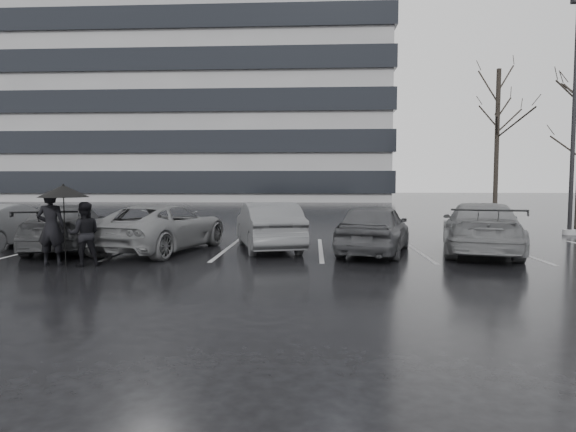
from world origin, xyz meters
The scene contains 14 objects.
ground centered at (0.00, 0.00, 0.00)m, with size 160.00×160.00×0.00m, color black.
office_building centered at (-22.00, 48.00, 14.34)m, with size 61.00×26.00×29.00m.
car_main centered at (2.09, 1.80, 0.71)m, with size 1.68×4.18×1.42m, color black.
car_west_a centered at (-0.97, 2.53, 0.70)m, with size 1.48×4.25×1.40m, color #323235.
car_west_b centered at (-4.03, 2.08, 0.68)m, with size 2.26×4.89×1.36m, color #4B4B4D.
car_west_c centered at (-6.82, 1.99, 0.67)m, with size 1.88×4.62×1.34m, color black.
car_west_d centered at (-9.09, 2.54, 0.66)m, with size 1.41×4.04×1.33m, color #323235.
car_east centered at (5.08, 2.01, 0.72)m, with size 2.01×4.94×1.43m, color #4B4B4D.
pedestrian_left centered at (-5.90, -0.57, 0.90)m, with size 0.66×0.43×1.81m, color black.
pedestrian_right centered at (-5.08, -0.60, 0.77)m, with size 0.74×0.58×1.53m, color black.
umbrella centered at (-5.55, -0.61, 1.79)m, with size 1.16×1.16×1.96m.
lamp_post centered at (10.15, 7.08, 4.02)m, with size 0.48×0.48×8.78m.
stall_stripes centered at (-0.80, 2.50, 0.00)m, with size 19.72×5.00×0.00m.
tree_north centered at (11.00, 17.00, 4.25)m, with size 0.26×0.26×8.50m, color black.
Camera 1 is at (0.39, -11.72, 2.00)m, focal length 30.00 mm.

